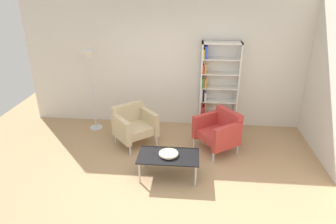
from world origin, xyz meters
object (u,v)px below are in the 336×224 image
object	(u,v)px
bookshelf_tall	(216,87)
floor_lamp_torchiere	(90,65)
armchair_spare_guest	(219,130)
decorative_bowl	(169,154)
coffee_table_low	(169,157)
armchair_corner_red	(134,125)

from	to	relation	value
bookshelf_tall	floor_lamp_torchiere	size ratio (longest dim) A/B	1.09
bookshelf_tall	armchair_spare_guest	bearing A→B (deg)	-88.00
armchair_spare_guest	floor_lamp_torchiere	size ratio (longest dim) A/B	0.54
decorative_bowl	floor_lamp_torchiere	xyz separation A→B (m)	(-1.76, 1.63, 1.01)
coffee_table_low	decorative_bowl	xyz separation A→B (m)	(0.00, 0.00, 0.07)
coffee_table_low	floor_lamp_torchiere	world-z (taller)	floor_lamp_torchiere
floor_lamp_torchiere	coffee_table_low	bearing A→B (deg)	-42.76
coffee_table_low	floor_lamp_torchiere	size ratio (longest dim) A/B	0.57
decorative_bowl	coffee_table_low	bearing A→B (deg)	-104.04
armchair_corner_red	coffee_table_low	bearing A→B (deg)	-94.37
coffee_table_low	armchair_spare_guest	distance (m)	1.29
armchair_corner_red	armchair_spare_guest	distance (m)	1.66
coffee_table_low	armchair_spare_guest	xyz separation A→B (m)	(0.88, 0.94, 0.05)
coffee_table_low	armchair_corner_red	distance (m)	1.31
decorative_bowl	floor_lamp_torchiere	bearing A→B (deg)	137.24
armchair_corner_red	armchair_spare_guest	xyz separation A→B (m)	(1.66, -0.10, 0.00)
bookshelf_tall	floor_lamp_torchiere	distance (m)	2.67
armchair_corner_red	decorative_bowl	bearing A→B (deg)	-94.37
decorative_bowl	armchair_corner_red	world-z (taller)	armchair_corner_red
bookshelf_tall	coffee_table_low	xyz separation A→B (m)	(-0.84, -1.92, -0.57)
floor_lamp_torchiere	armchair_corner_red	bearing A→B (deg)	-30.98
armchair_spare_guest	floor_lamp_torchiere	xyz separation A→B (m)	(-2.64, 0.69, 1.03)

